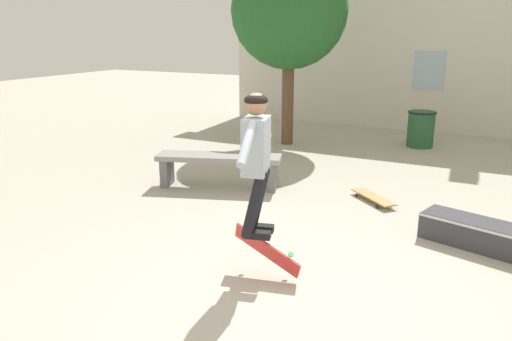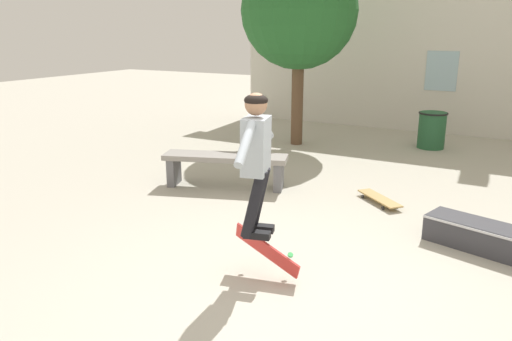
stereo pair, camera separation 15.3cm
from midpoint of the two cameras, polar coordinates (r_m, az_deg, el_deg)
The scene contains 9 objects.
ground_plane at distance 4.84m, azimuth 2.54°, elevation -13.75°, with size 40.00×40.00×0.00m, color #B2AD9E.
building_backdrop at distance 12.65m, azimuth 19.47°, elevation 13.71°, with size 10.67×0.52×5.19m.
tree_left at distance 10.58m, azimuth 3.38°, elevation 17.73°, with size 2.36×2.36×3.94m.
park_bench at distance 7.76m, azimuth -4.83°, elevation 0.81°, with size 1.96×1.05×0.52m.
skate_ledge at distance 6.16m, azimuth 25.05°, elevation -7.03°, with size 1.68×0.88×0.31m.
trash_bin at distance 10.99m, azimuth 17.95°, elevation 4.63°, with size 0.58×0.58×0.75m.
skater at distance 4.69m, azimuth -0.92°, elevation 2.05°, with size 0.40×1.25×1.39m.
skateboard_flipping at distance 5.01m, azimuth 0.38°, elevation -9.07°, with size 0.79×0.21×0.46m.
skateboard_resting at distance 7.34m, azimuth 12.68°, elevation -2.98°, with size 0.77×0.71×0.08m.
Camera 1 is at (1.62, -3.89, 2.39)m, focal length 35.00 mm.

